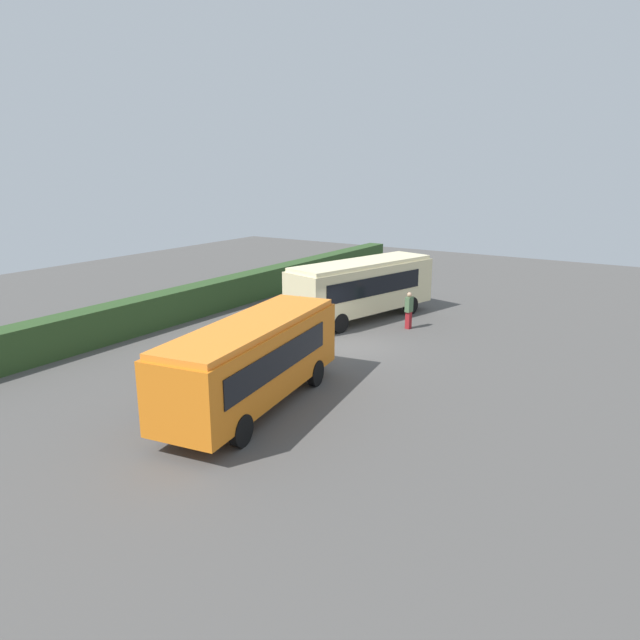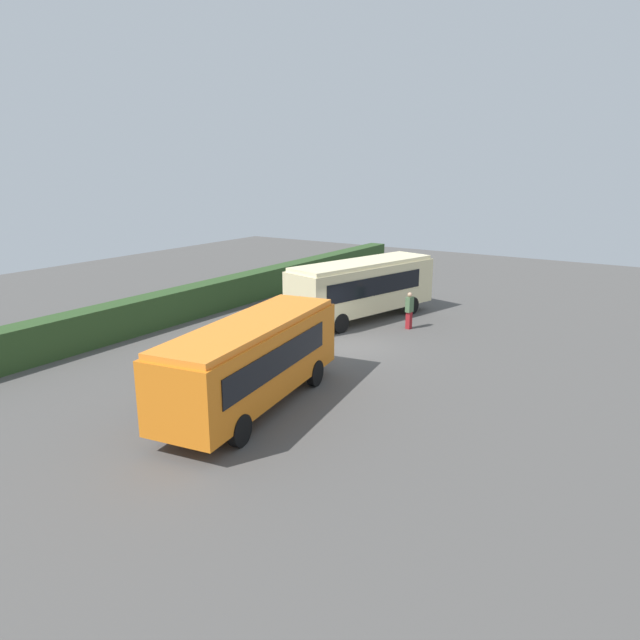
{
  "view_description": "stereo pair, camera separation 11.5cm",
  "coord_description": "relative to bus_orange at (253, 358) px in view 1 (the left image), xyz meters",
  "views": [
    {
      "loc": [
        -22.35,
        -12.69,
        8.04
      ],
      "look_at": [
        -1.72,
        0.62,
        1.52
      ],
      "focal_mm": 32.3,
      "sensor_mm": 36.0,
      "label": 1
    },
    {
      "loc": [
        -22.29,
        -12.79,
        8.04
      ],
      "look_at": [
        -1.72,
        0.62,
        1.52
      ],
      "focal_mm": 32.3,
      "sensor_mm": 36.0,
      "label": 2
    }
  ],
  "objects": [
    {
      "name": "person_center",
      "position": [
        -0.85,
        3.41,
        -0.88
      ],
      "size": [
        0.5,
        0.38,
        1.69
      ],
      "rotation": [
        0.0,
        0.0,
        5.01
      ],
      "color": "#334C8C",
      "rests_on": "ground_plane"
    },
    {
      "name": "person_right",
      "position": [
        12.11,
        -0.31,
        -0.74
      ],
      "size": [
        0.45,
        0.31,
        1.91
      ],
      "rotation": [
        0.0,
        0.0,
        1.45
      ],
      "color": "maroon",
      "rests_on": "ground_plane"
    },
    {
      "name": "person_left",
      "position": [
        -2.54,
        2.58,
        -0.87
      ],
      "size": [
        0.45,
        0.33,
        1.71
      ],
      "rotation": [
        0.0,
        0.0,
        1.4
      ],
      "color": "#334C8C",
      "rests_on": "ground_plane"
    },
    {
      "name": "bus_cream",
      "position": [
        12.55,
        2.68,
        0.07
      ],
      "size": [
        9.41,
        4.68,
        3.19
      ],
      "rotation": [
        0.0,
        0.0,
        -0.25
      ],
      "color": "beige",
      "rests_on": "ground_plane"
    },
    {
      "name": "ground_plane",
      "position": [
        7.99,
        0.72,
        -1.77
      ],
      "size": [
        64.0,
        64.0,
        0.0
      ],
      "primitive_type": "plane",
      "color": "#514F4C"
    },
    {
      "name": "traffic_cone",
      "position": [
        5.82,
        3.63,
        -1.47
      ],
      "size": [
        0.36,
        0.36,
        0.6
      ],
      "primitive_type": "cone",
      "color": "orange",
      "rests_on": "ground_plane"
    },
    {
      "name": "bus_orange",
      "position": [
        0.0,
        0.0,
        0.0
      ],
      "size": [
        9.01,
        3.76,
        3.05
      ],
      "rotation": [
        0.0,
        0.0,
        0.16
      ],
      "color": "orange",
      "rests_on": "ground_plane"
    },
    {
      "name": "hedge_row",
      "position": [
        7.99,
        10.84,
        -0.91
      ],
      "size": [
        44.0,
        1.28,
        1.72
      ],
      "primitive_type": "cube",
      "color": "#2D4A23",
      "rests_on": "ground_plane"
    }
  ]
}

